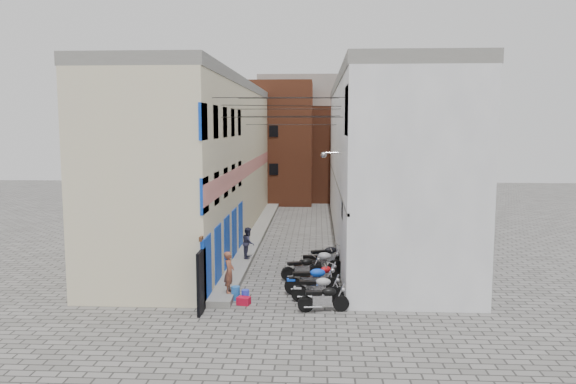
% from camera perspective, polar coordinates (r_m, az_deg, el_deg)
% --- Properties ---
extents(ground, '(90.00, 90.00, 0.00)m').
position_cam_1_polar(ground, '(20.24, -1.33, -11.86)').
color(ground, '#5C5A57').
rests_on(ground, ground).
extents(plinth, '(0.90, 26.00, 0.25)m').
position_cam_1_polar(plinth, '(32.93, -3.17, -4.32)').
color(plinth, slate).
rests_on(plinth, ground).
extents(building_left, '(5.10, 27.00, 9.00)m').
position_cam_1_polar(building_left, '(32.77, -8.34, 3.28)').
color(building_left, beige).
rests_on(building_left, ground).
extents(building_right, '(5.94, 26.00, 9.00)m').
position_cam_1_polar(building_right, '(32.36, 9.30, 3.23)').
color(building_right, silver).
rests_on(building_right, ground).
extents(building_far_brick_left, '(6.00, 6.00, 10.00)m').
position_cam_1_polar(building_far_brick_left, '(47.27, -1.18, 5.03)').
color(building_far_brick_left, brown).
rests_on(building_far_brick_left, ground).
extents(building_far_brick_right, '(5.00, 6.00, 8.00)m').
position_cam_1_polar(building_far_brick_right, '(49.20, 4.82, 3.91)').
color(building_far_brick_right, brown).
rests_on(building_far_brick_right, ground).
extents(building_far_concrete, '(8.00, 5.00, 11.00)m').
position_cam_1_polar(building_far_concrete, '(53.15, 1.46, 5.77)').
color(building_far_concrete, slate).
rests_on(building_far_concrete, ground).
extents(far_shopfront, '(2.00, 0.30, 2.40)m').
position_cam_1_polar(far_shopfront, '(44.65, 1.13, 0.03)').
color(far_shopfront, black).
rests_on(far_shopfront, ground).
extents(overhead_wires, '(5.80, 13.02, 1.32)m').
position_cam_1_polar(overhead_wires, '(26.81, -0.12, 8.20)').
color(overhead_wires, black).
rests_on(overhead_wires, ground).
extents(motorcycle_a, '(1.87, 0.77, 1.05)m').
position_cam_1_polar(motorcycle_a, '(19.89, 3.62, -10.62)').
color(motorcycle_a, black).
rests_on(motorcycle_a, ground).
extents(motorcycle_b, '(1.95, 0.63, 1.13)m').
position_cam_1_polar(motorcycle_b, '(20.91, 3.02, -9.63)').
color(motorcycle_b, '#ACACB1').
rests_on(motorcycle_b, ground).
extents(motorcycle_c, '(2.18, 0.92, 1.23)m').
position_cam_1_polar(motorcycle_c, '(21.83, 2.43, -8.78)').
color(motorcycle_c, blue).
rests_on(motorcycle_c, ground).
extents(motorcycle_d, '(1.70, 1.49, 1.00)m').
position_cam_1_polar(motorcycle_d, '(22.82, 3.49, -8.39)').
color(motorcycle_d, red).
rests_on(motorcycle_d, ground).
extents(motorcycle_e, '(1.97, 1.23, 1.09)m').
position_cam_1_polar(motorcycle_e, '(23.83, 1.48, -7.60)').
color(motorcycle_e, black).
rests_on(motorcycle_e, ground).
extents(motorcycle_f, '(2.11, 0.81, 1.20)m').
position_cam_1_polar(motorcycle_f, '(24.63, 3.19, -7.00)').
color(motorcycle_f, '#A9AAAE').
rests_on(motorcycle_f, ground).
extents(motorcycle_g, '(2.14, 1.30, 1.18)m').
position_cam_1_polar(motorcycle_g, '(25.73, 3.89, -6.43)').
color(motorcycle_g, black).
rests_on(motorcycle_g, ground).
extents(person_a, '(0.40, 0.58, 1.56)m').
position_cam_1_polar(person_a, '(21.25, -6.00, -8.09)').
color(person_a, brown).
rests_on(person_a, plinth).
extents(person_b, '(0.59, 0.74, 1.46)m').
position_cam_1_polar(person_b, '(26.52, -4.05, -5.16)').
color(person_b, '#2D2C43').
rests_on(person_b, plinth).
extents(water_jug_near, '(0.35, 0.35, 0.45)m').
position_cam_1_polar(water_jug_near, '(21.07, -4.35, -10.47)').
color(water_jug_near, blue).
rests_on(water_jug_near, ground).
extents(water_jug_far, '(0.42, 0.42, 0.51)m').
position_cam_1_polar(water_jug_far, '(21.30, -5.34, -10.20)').
color(water_jug_far, blue).
rests_on(water_jug_far, ground).
extents(red_crate, '(0.52, 0.44, 0.28)m').
position_cam_1_polar(red_crate, '(20.79, -4.53, -10.96)').
color(red_crate, '#B40C28').
rests_on(red_crate, ground).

